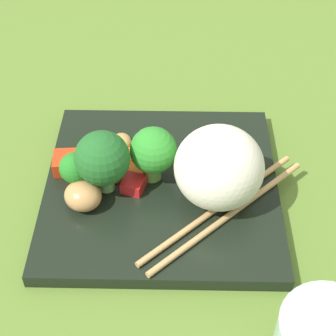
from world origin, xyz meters
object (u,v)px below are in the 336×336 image
object	(u,v)px
rice_mound	(218,167)
chopstick_pair	(223,211)
broccoli_floret_2	(152,151)
carrot_slice_1	(131,171)
square_plate	(161,188)

from	to	relation	value
rice_mound	chopstick_pair	world-z (taller)	rice_mound
broccoli_floret_2	carrot_slice_1	bearing A→B (deg)	-105.27
broccoli_floret_2	chopstick_pair	world-z (taller)	broccoli_floret_2
broccoli_floret_2	square_plate	bearing A→B (deg)	40.74
square_plate	rice_mound	world-z (taller)	rice_mound
rice_mound	chopstick_pair	bearing A→B (deg)	14.79
broccoli_floret_2	chopstick_pair	distance (cm)	9.50
square_plate	carrot_slice_1	bearing A→B (deg)	-116.53
carrot_slice_1	chopstick_pair	bearing A→B (deg)	57.75
broccoli_floret_2	carrot_slice_1	size ratio (longest dim) A/B	2.15
carrot_slice_1	rice_mound	bearing A→B (deg)	67.35
square_plate	broccoli_floret_2	world-z (taller)	broccoli_floret_2
carrot_slice_1	chopstick_pair	size ratio (longest dim) A/B	0.17
square_plate	chopstick_pair	world-z (taller)	chopstick_pair
square_plate	rice_mound	distance (cm)	7.83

